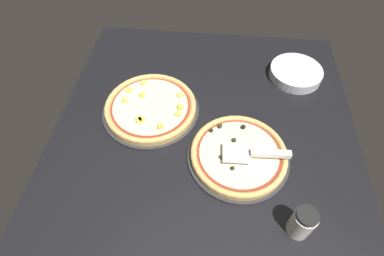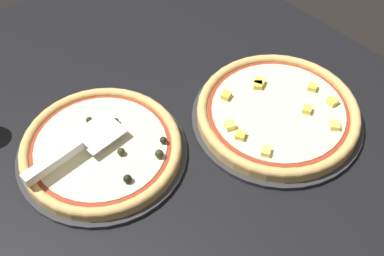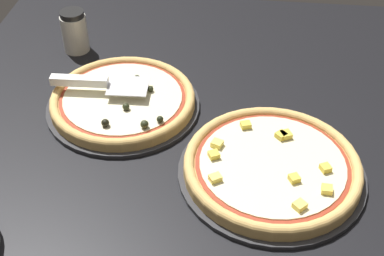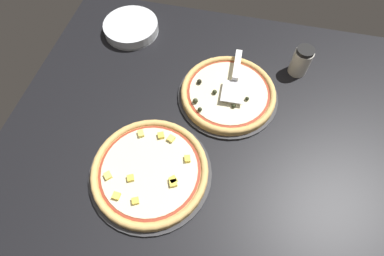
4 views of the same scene
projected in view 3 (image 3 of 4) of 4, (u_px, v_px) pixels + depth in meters
ground_plane at (173, 137)px, 119.21cm from camera, size 129.77×112.59×3.60cm
pizza_pan_front at (124, 106)px, 124.10cm from camera, size 35.43×35.43×1.00cm
pizza_front at (123, 99)px, 122.83cm from camera, size 33.31×33.31×3.96cm
pizza_pan_back at (271, 173)px, 107.31cm from camera, size 37.63×37.63×1.00cm
pizza_back at (272, 165)px, 105.99cm from camera, size 35.37×35.37×3.54cm
serving_spatula at (90, 82)px, 122.29cm from camera, size 8.06×22.65×2.00cm
parmesan_shaker at (75, 31)px, 140.13cm from camera, size 6.76×6.76×11.33cm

